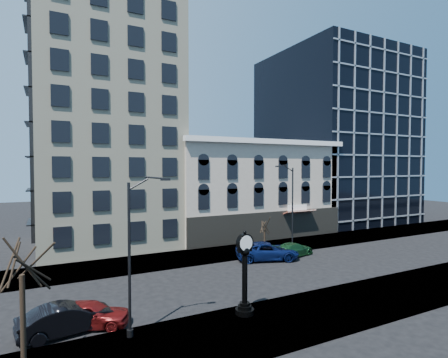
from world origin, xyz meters
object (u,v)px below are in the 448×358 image
street_clock (245,276)px  car_near_a (89,314)px  car_near_b (67,319)px  street_lamp_near (141,213)px

street_clock → car_near_a: bearing=155.3°
car_near_a → street_clock: bearing=-84.9°
car_near_a → car_near_b: 1.16m
street_lamp_near → car_near_a: 6.85m
street_lamp_near → car_near_a: size_ratio=1.92×
street_lamp_near → car_near_a: (-2.42, 2.52, -5.89)m
street_clock → car_near_a: size_ratio=1.14×
street_clock → car_near_b: (-9.81, 2.47, -1.62)m
street_lamp_near → car_near_b: bearing=158.6°
street_clock → street_lamp_near: (-6.25, 0.15, 4.22)m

